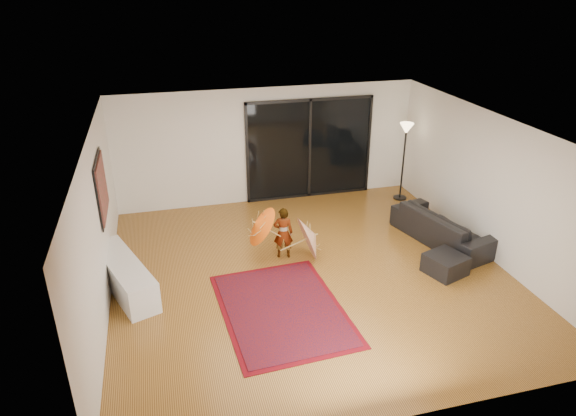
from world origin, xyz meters
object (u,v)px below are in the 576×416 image
object	(u,v)px
media_console	(124,275)
ottoman	(445,264)
child	(283,233)
sofa	(443,227)

from	to	relation	value
media_console	ottoman	size ratio (longest dim) A/B	3.18
media_console	ottoman	world-z (taller)	media_console
media_console	child	world-z (taller)	child
media_console	sofa	size ratio (longest dim) A/B	0.90
sofa	ottoman	bearing A→B (deg)	137.67
media_console	sofa	xyz separation A→B (m)	(6.20, 0.21, 0.05)
sofa	ottoman	distance (m)	1.28
ottoman	child	distance (m)	3.03
media_console	child	size ratio (longest dim) A/B	1.97
child	ottoman	bearing A→B (deg)	165.62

